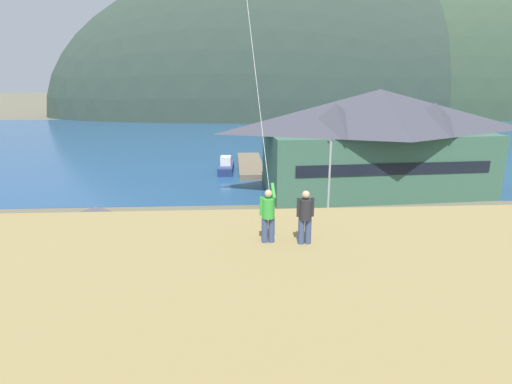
{
  "coord_description": "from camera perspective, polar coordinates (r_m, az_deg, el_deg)",
  "views": [
    {
      "loc": [
        -2.54,
        -20.77,
        12.06
      ],
      "look_at": [
        -0.88,
        9.0,
        3.8
      ],
      "focal_mm": 29.55,
      "sensor_mm": 36.0,
      "label": 1
    }
  ],
  "objects": [
    {
      "name": "parked_car_corner_spot",
      "position": [
        29.76,
        -6.22,
        -6.29
      ],
      "size": [
        4.23,
        2.11,
        1.82
      ],
      "color": "silver",
      "rests_on": "parking_lot_pad"
    },
    {
      "name": "parking_light_pole",
      "position": [
        33.13,
        9.86,
        1.57
      ],
      "size": [
        0.24,
        0.78,
        7.16
      ],
      "color": "#ADADB2",
      "rests_on": "parking_lot_pad"
    },
    {
      "name": "moored_boat_wharfside",
      "position": [
        54.38,
        -4.07,
        3.42
      ],
      "size": [
        2.1,
        5.81,
        2.16
      ],
      "color": "navy",
      "rests_on": "ground"
    },
    {
      "name": "far_hill_west_ridge",
      "position": [
        136.05,
        4.74,
        10.36
      ],
      "size": [
        149.74,
        50.72,
        90.27
      ],
      "primitive_type": "ellipsoid",
      "color": "#2D3D33",
      "rests_on": "ground"
    },
    {
      "name": "bay_water",
      "position": [
        81.7,
        -1.38,
        7.02
      ],
      "size": [
        360.0,
        84.0,
        0.03
      ],
      "primitive_type": "cube",
      "color": "navy",
      "rests_on": "ground"
    },
    {
      "name": "parked_car_front_row_end",
      "position": [
        23.78,
        -11.0,
        -12.36
      ],
      "size": [
        4.28,
        2.21,
        1.82
      ],
      "color": "red",
      "rests_on": "parking_lot_pad"
    },
    {
      "name": "parked_car_mid_row_near",
      "position": [
        28.11,
        24.73,
        -9.05
      ],
      "size": [
        4.27,
        2.19,
        1.82
      ],
      "color": "#9EA3A8",
      "rests_on": "parking_lot_pad"
    },
    {
      "name": "parking_lot_pad",
      "position": [
        28.54,
        2.25,
        -9.4
      ],
      "size": [
        40.0,
        20.0,
        0.1
      ],
      "primitive_type": "cube",
      "color": "gray",
      "rests_on": "ground"
    },
    {
      "name": "far_hill_east_peak",
      "position": [
        155.98,
        26.67,
        9.45
      ],
      "size": [
        113.84,
        47.01,
        84.49
      ],
      "primitive_type": "ellipsoid",
      "color": "#334733",
      "rests_on": "ground"
    },
    {
      "name": "wharf_dock",
      "position": [
        57.2,
        -0.78,
        3.68
      ],
      "size": [
        3.2,
        14.95,
        0.7
      ],
      "color": "#70604C",
      "rests_on": "ground"
    },
    {
      "name": "moored_boat_outer_mooring",
      "position": [
        56.51,
        2.61,
        3.91
      ],
      "size": [
        2.12,
        6.18,
        2.16
      ],
      "color": "#A8A399",
      "rests_on": "ground"
    },
    {
      "name": "person_kite_flyer",
      "position": [
        13.3,
        1.66,
        -2.97
      ],
      "size": [
        0.51,
        0.67,
        1.86
      ],
      "color": "#384770",
      "rests_on": "grassy_hill_foreground"
    },
    {
      "name": "parked_car_back_row_left",
      "position": [
        30.96,
        13.33,
        -5.75
      ],
      "size": [
        4.28,
        2.21,
        1.82
      ],
      "color": "#B28923",
      "rests_on": "parking_lot_pad"
    },
    {
      "name": "parked_car_front_row_red",
      "position": [
        23.15,
        5.23,
        -12.93
      ],
      "size": [
        4.29,
        2.23,
        1.82
      ],
      "color": "#9EA3A8",
      "rests_on": "parking_lot_pad"
    },
    {
      "name": "person_companion",
      "position": [
        13.27,
        6.67,
        -3.19
      ],
      "size": [
        0.55,
        0.4,
        1.74
      ],
      "color": "#384770",
      "rests_on": "grassy_hill_foreground"
    },
    {
      "name": "ground_plane",
      "position": [
        24.15,
        3.39,
        -14.5
      ],
      "size": [
        600.0,
        600.0,
        0.0
      ],
      "primitive_type": "plane",
      "color": "#66604C"
    },
    {
      "name": "storage_shed_near_lot",
      "position": [
        27.64,
        -20.43,
        -6.11
      ],
      "size": [
        5.84,
        4.56,
        4.52
      ],
      "color": "#756B5B",
      "rests_on": "ground"
    },
    {
      "name": "parked_car_back_row_right",
      "position": [
        33.63,
        24.85,
        -5.09
      ],
      "size": [
        4.3,
        2.25,
        1.82
      ],
      "color": "#9EA3A8",
      "rests_on": "parking_lot_pad"
    },
    {
      "name": "harbor_lodge",
      "position": [
        45.61,
        16.1,
        6.9
      ],
      "size": [
        24.62,
        12.07,
        10.74
      ],
      "color": "#38604C",
      "rests_on": "ground"
    }
  ]
}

